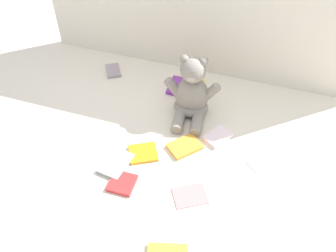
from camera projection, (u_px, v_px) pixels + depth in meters
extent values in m
plane|color=silver|center=(172.00, 125.00, 1.59)|extent=(3.20, 3.20, 0.00)
ellipsoid|color=gray|center=(192.00, 95.00, 1.59)|extent=(0.15, 0.12, 0.19)
ellipsoid|color=gray|center=(191.00, 106.00, 1.63)|extent=(0.16, 0.14, 0.07)
sphere|color=gray|center=(193.00, 70.00, 1.49)|extent=(0.12, 0.12, 0.10)
ellipsoid|color=#AEA599|center=(192.00, 78.00, 1.46)|extent=(0.05, 0.04, 0.03)
sphere|color=gray|center=(185.00, 59.00, 1.47)|extent=(0.04, 0.04, 0.04)
sphere|color=gray|center=(203.00, 61.00, 1.46)|extent=(0.04, 0.04, 0.04)
cylinder|color=gray|center=(174.00, 88.00, 1.57)|extent=(0.09, 0.05, 0.10)
cylinder|color=gray|center=(210.00, 93.00, 1.55)|extent=(0.09, 0.05, 0.10)
cylinder|color=gray|center=(178.00, 122.00, 1.57)|extent=(0.06, 0.11, 0.05)
cylinder|color=gray|center=(197.00, 124.00, 1.56)|extent=(0.06, 0.11, 0.05)
cube|color=white|center=(262.00, 163.00, 1.45)|extent=(0.13, 0.13, 0.01)
cube|color=orange|center=(143.00, 153.00, 1.48)|extent=(0.14, 0.14, 0.01)
cube|color=yellow|center=(196.00, 88.00, 1.75)|extent=(0.13, 0.14, 0.02)
cube|color=#A57D7D|center=(190.00, 195.00, 1.34)|extent=(0.15, 0.14, 0.01)
cube|color=gold|center=(185.00, 146.00, 1.50)|extent=(0.15, 0.15, 0.02)
cube|color=white|center=(218.00, 137.00, 1.53)|extent=(0.12, 0.13, 0.02)
cube|color=gray|center=(113.00, 71.00, 1.84)|extent=(0.11, 0.12, 0.02)
cube|color=#929F9D|center=(116.00, 164.00, 1.44)|extent=(0.11, 0.15, 0.02)
cube|color=red|center=(122.00, 183.00, 1.38)|extent=(0.09, 0.10, 0.02)
cube|color=purple|center=(178.00, 86.00, 1.76)|extent=(0.08, 0.13, 0.02)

